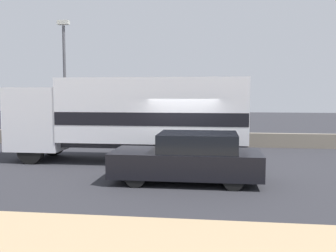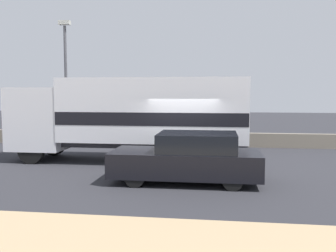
# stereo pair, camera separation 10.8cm
# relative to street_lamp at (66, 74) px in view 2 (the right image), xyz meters

# --- Properties ---
(ground_plane) EXTENTS (80.00, 80.00, 0.00)m
(ground_plane) POSITION_rel_street_lamp_xyz_m (6.31, -5.37, -3.65)
(ground_plane) COLOR #2D2D33
(stone_wall_backdrop) EXTENTS (60.00, 0.35, 0.70)m
(stone_wall_backdrop) POSITION_rel_street_lamp_xyz_m (6.31, 1.08, -3.30)
(stone_wall_backdrop) COLOR gray
(stone_wall_backdrop) RESTS_ON ground_plane
(street_lamp) EXTENTS (0.56, 0.28, 6.23)m
(street_lamp) POSITION_rel_street_lamp_xyz_m (0.00, 0.00, 0.00)
(street_lamp) COLOR #4C4C51
(street_lamp) RESTS_ON ground_plane
(box_truck) EXTENTS (9.24, 2.41, 3.27)m
(box_truck) POSITION_rel_street_lamp_xyz_m (4.18, -3.52, -1.79)
(box_truck) COLOR silver
(box_truck) RESTS_ON ground_plane
(car_hatchback) EXTENTS (4.48, 1.89, 1.51)m
(car_hatchback) POSITION_rel_street_lamp_xyz_m (6.66, -6.69, -2.91)
(car_hatchback) COLOR black
(car_hatchback) RESTS_ON ground_plane
(pedestrian) EXTENTS (0.36, 0.36, 1.65)m
(pedestrian) POSITION_rel_street_lamp_xyz_m (-0.77, -1.00, -2.80)
(pedestrian) COLOR #1E1E2D
(pedestrian) RESTS_ON ground_plane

